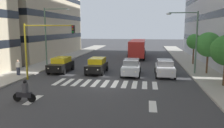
% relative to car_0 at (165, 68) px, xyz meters
% --- Properties ---
extents(ground_plane, '(180.00, 180.00, 0.00)m').
position_rel_car_0_xyz_m(ground_plane, '(5.65, 4.27, -0.89)').
color(ground_plane, '#38383A').
extents(sidewalk_left, '(3.42, 90.00, 0.15)m').
position_rel_car_0_xyz_m(sidewalk_left, '(-4.43, 4.27, -0.81)').
color(sidewalk_left, '#9E998E').
rests_on(sidewalk_left, ground_plane).
extents(sidewalk_right, '(3.42, 90.00, 0.15)m').
position_rel_car_0_xyz_m(sidewalk_right, '(15.73, 4.27, -0.81)').
color(sidewalk_right, '#9E998E').
rests_on(sidewalk_right, ground_plane).
extents(crosswalk_markings, '(9.45, 2.80, 0.01)m').
position_rel_car_0_xyz_m(crosswalk_markings, '(5.65, 4.27, -0.88)').
color(crosswalk_markings, silver).
rests_on(crosswalk_markings, ground_plane).
extents(lane_arrow_0, '(0.50, 2.20, 0.01)m').
position_rel_car_0_xyz_m(lane_arrow_0, '(1.47, 9.77, -0.88)').
color(lane_arrow_0, silver).
rests_on(lane_arrow_0, ground_plane).
extents(lane_arrow_1, '(0.50, 2.20, 0.01)m').
position_rel_car_0_xyz_m(lane_arrow_1, '(9.84, 9.77, -0.88)').
color(lane_arrow_1, silver).
rests_on(lane_arrow_1, ground_plane).
extents(car_0, '(2.02, 4.44, 1.72)m').
position_rel_car_0_xyz_m(car_0, '(0.00, 0.00, 0.00)').
color(car_0, silver).
rests_on(car_0, ground_plane).
extents(car_1, '(2.02, 4.44, 1.72)m').
position_rel_car_0_xyz_m(car_1, '(3.56, 0.12, 0.00)').
color(car_1, '#B2B7BC').
rests_on(car_1, ground_plane).
extents(car_2, '(2.02, 4.44, 1.72)m').
position_rel_car_0_xyz_m(car_2, '(7.49, -0.41, 0.00)').
color(car_2, black).
rests_on(car_2, ground_plane).
extents(car_3, '(2.02, 4.44, 1.72)m').
position_rel_car_0_xyz_m(car_3, '(11.77, -0.41, 0.00)').
color(car_3, black).
rests_on(car_3, ground_plane).
extents(bus_behind_traffic, '(2.78, 10.50, 3.00)m').
position_rel_car_0_xyz_m(bus_behind_traffic, '(3.56, -15.28, 0.97)').
color(bus_behind_traffic, red).
rests_on(bus_behind_traffic, ground_plane).
extents(motorcycle_with_rider, '(1.70, 0.37, 1.57)m').
position_rel_car_0_xyz_m(motorcycle_with_rider, '(10.18, 10.27, -0.24)').
color(motorcycle_with_rider, black).
rests_on(motorcycle_with_rider, ground_plane).
extents(traffic_light_gantry, '(5.09, 0.36, 5.50)m').
position_rel_car_0_xyz_m(traffic_light_gantry, '(12.12, 3.85, 2.87)').
color(traffic_light_gantry, '#AD991E').
rests_on(traffic_light_gantry, ground_plane).
extents(street_lamp_left, '(3.38, 0.28, 6.70)m').
position_rel_car_0_xyz_m(street_lamp_left, '(-2.71, -1.17, 3.44)').
color(street_lamp_left, '#4C6B56').
rests_on(street_lamp_left, sidewalk_left).
extents(street_lamp_right, '(3.48, 0.28, 7.41)m').
position_rel_car_0_xyz_m(street_lamp_right, '(14.04, -2.72, 3.84)').
color(street_lamp_right, '#4C6B56').
rests_on(street_lamp_right, sidewalk_right).
extents(street_tree_1, '(2.67, 2.67, 4.49)m').
position_rel_car_0_xyz_m(street_tree_1, '(-4.64, -1.48, 2.41)').
color(street_tree_1, '#513823').
rests_on(street_tree_1, sidewalk_left).
extents(street_tree_2, '(2.06, 2.06, 4.15)m').
position_rel_car_0_xyz_m(street_tree_2, '(-4.48, -8.16, 2.37)').
color(street_tree_2, '#513823').
rests_on(street_tree_2, sidewalk_left).
extents(pedestrian_waiting, '(0.36, 0.24, 1.63)m').
position_rel_car_0_xyz_m(pedestrian_waiting, '(15.30, 2.68, 0.11)').
color(pedestrian_waiting, '#2D3347').
rests_on(pedestrian_waiting, sidewalk_right).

